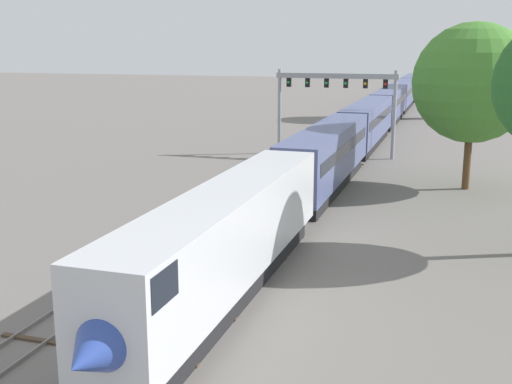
# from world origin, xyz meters

# --- Properties ---
(ground_plane) EXTENTS (400.00, 400.00, 0.00)m
(ground_plane) POSITION_xyz_m (0.00, 0.00, 0.00)
(ground_plane) COLOR slate
(track_main) EXTENTS (2.60, 200.00, 0.16)m
(track_main) POSITION_xyz_m (2.00, 60.00, 0.07)
(track_main) COLOR slate
(track_main) RESTS_ON ground
(track_near) EXTENTS (2.60, 160.00, 0.16)m
(track_near) POSITION_xyz_m (-3.50, 40.00, 0.07)
(track_near) COLOR slate
(track_near) RESTS_ON ground
(passenger_train) EXTENTS (3.04, 134.77, 4.80)m
(passenger_train) POSITION_xyz_m (2.00, 61.21, 2.61)
(passenger_train) COLOR silver
(passenger_train) RESTS_ON ground
(signal_gantry) EXTENTS (12.10, 0.49, 8.55)m
(signal_gantry) POSITION_xyz_m (-0.25, 42.20, 6.29)
(signal_gantry) COLOR #999BA0
(signal_gantry) RESTS_ON ground
(trackside_tree_mid) EXTENTS (9.00, 9.00, 12.64)m
(trackside_tree_mid) POSITION_xyz_m (12.28, 30.33, 8.13)
(trackside_tree_mid) COLOR brown
(trackside_tree_mid) RESTS_ON ground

